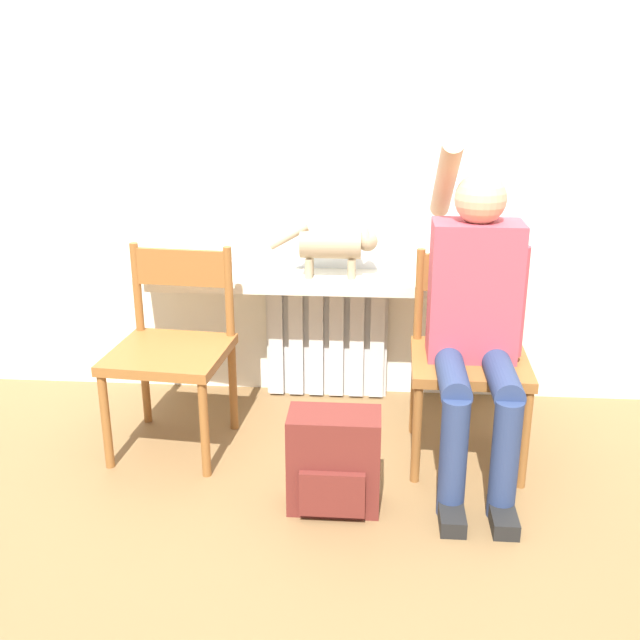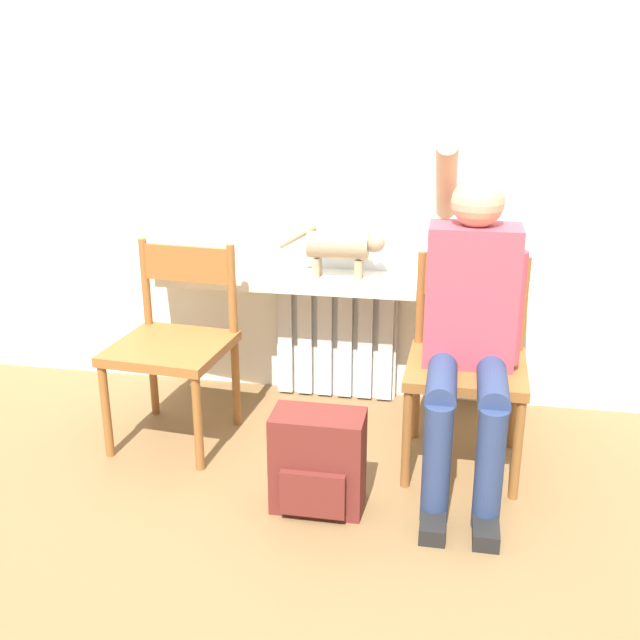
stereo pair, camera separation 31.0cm
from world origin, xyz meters
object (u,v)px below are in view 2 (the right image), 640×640
at_px(person, 470,320).
at_px(backpack, 318,462).
at_px(chair_right, 467,361).
at_px(cat, 342,246).
at_px(chair_left, 174,341).

height_order(person, backpack, person).
distance_m(chair_right, cat, 0.79).
xyz_separation_m(chair_right, cat, (-0.57, 0.43, 0.33)).
relative_size(cat, backpack, 1.30).
bearing_deg(chair_left, cat, 38.95).
bearing_deg(person, cat, 136.03).
xyz_separation_m(chair_left, chair_right, (1.21, 0.00, 0.00)).
relative_size(chair_left, person, 0.63).
bearing_deg(chair_right, person, -88.99).
bearing_deg(backpack, chair_left, 148.02).
distance_m(chair_left, person, 1.23).
distance_m(cat, backpack, 1.05).
bearing_deg(backpack, cat, 93.36).
height_order(chair_left, cat, cat).
xyz_separation_m(chair_right, person, (-0.00, -0.11, 0.21)).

